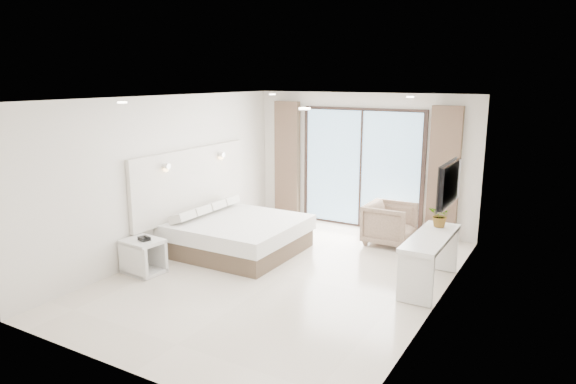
# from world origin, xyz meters

# --- Properties ---
(ground) EXTENTS (6.20, 6.20, 0.00)m
(ground) POSITION_xyz_m (0.00, 0.00, 0.00)
(ground) COLOR beige
(ground) RESTS_ON ground
(room_shell) EXTENTS (4.62, 6.22, 2.72)m
(room_shell) POSITION_xyz_m (-0.20, 0.82, 1.58)
(room_shell) COLOR silver
(room_shell) RESTS_ON ground
(bed) EXTENTS (2.05, 1.96, 0.71)m
(bed) POSITION_xyz_m (-1.28, 0.58, 0.30)
(bed) COLOR brown
(bed) RESTS_ON ground
(nightstand) EXTENTS (0.63, 0.54, 0.53)m
(nightstand) POSITION_xyz_m (-1.96, -0.99, 0.27)
(nightstand) COLOR silver
(nightstand) RESTS_ON ground
(phone) EXTENTS (0.20, 0.18, 0.06)m
(phone) POSITION_xyz_m (-1.91, -1.00, 0.57)
(phone) COLOR black
(phone) RESTS_ON nightstand
(console_desk) EXTENTS (0.50, 1.61, 0.77)m
(console_desk) POSITION_xyz_m (2.04, 0.70, 0.56)
(console_desk) COLOR silver
(console_desk) RESTS_ON ground
(plant) EXTENTS (0.35, 0.38, 0.29)m
(plant) POSITION_xyz_m (2.04, 1.21, 0.91)
(plant) COLOR #33662D
(plant) RESTS_ON console_desk
(armchair) EXTENTS (0.77, 0.82, 0.84)m
(armchair) POSITION_xyz_m (0.89, 2.29, 0.42)
(armchair) COLOR #957762
(armchair) RESTS_ON ground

